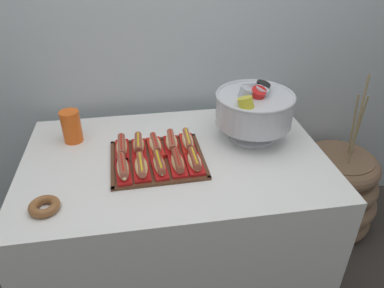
# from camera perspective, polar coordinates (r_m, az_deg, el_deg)

# --- Properties ---
(ground_plane) EXTENTS (10.00, 10.00, 0.00)m
(ground_plane) POSITION_cam_1_polar(r_m,az_deg,el_deg) (2.19, -2.16, -19.19)
(ground_plane) COLOR #38332D
(back_wall) EXTENTS (6.00, 0.10, 2.60)m
(back_wall) POSITION_cam_1_polar(r_m,az_deg,el_deg) (1.99, -5.23, 20.14)
(back_wall) COLOR #B2BCC1
(back_wall) RESTS_ON ground_plane
(buffet_table) EXTENTS (1.35, 0.87, 0.78)m
(buffet_table) POSITION_cam_1_polar(r_m,az_deg,el_deg) (1.88, -2.41, -11.31)
(buffet_table) COLOR white
(buffet_table) RESTS_ON ground_plane
(floor_vase) EXTENTS (0.54, 0.54, 1.04)m
(floor_vase) POSITION_cam_1_polar(r_m,az_deg,el_deg) (2.46, 21.00, -6.85)
(floor_vase) COLOR brown
(floor_vase) RESTS_ON ground_plane
(serving_tray) EXTENTS (0.41, 0.37, 0.01)m
(serving_tray) POSITION_cam_1_polar(r_m,az_deg,el_deg) (1.62, -5.39, -2.49)
(serving_tray) COLOR #56331E
(serving_tray) RESTS_ON buffet_table
(hot_dog_0) EXTENTS (0.07, 0.19, 0.06)m
(hot_dog_0) POSITION_cam_1_polar(r_m,az_deg,el_deg) (1.53, -10.71, -3.75)
(hot_dog_0) COLOR #B21414
(hot_dog_0) RESTS_ON serving_tray
(hot_dog_1) EXTENTS (0.07, 0.17, 0.06)m
(hot_dog_1) POSITION_cam_1_polar(r_m,az_deg,el_deg) (1.54, -7.90, -3.61)
(hot_dog_1) COLOR #B21414
(hot_dog_1) RESTS_ON serving_tray
(hot_dog_2) EXTENTS (0.07, 0.17, 0.06)m
(hot_dog_2) POSITION_cam_1_polar(r_m,az_deg,el_deg) (1.54, -5.12, -3.25)
(hot_dog_2) COLOR red
(hot_dog_2) RESTS_ON serving_tray
(hot_dog_3) EXTENTS (0.07, 0.17, 0.06)m
(hot_dog_3) POSITION_cam_1_polar(r_m,az_deg,el_deg) (1.54, -2.35, -2.98)
(hot_dog_3) COLOR red
(hot_dog_3) RESTS_ON serving_tray
(hot_dog_4) EXTENTS (0.07, 0.16, 0.06)m
(hot_dog_4) POSITION_cam_1_polar(r_m,az_deg,el_deg) (1.55, 0.38, -2.70)
(hot_dog_4) COLOR red
(hot_dog_4) RESTS_ON serving_tray
(hot_dog_5) EXTENTS (0.06, 0.18, 0.06)m
(hot_dog_5) POSITION_cam_1_polar(r_m,az_deg,el_deg) (1.67, -10.86, -0.54)
(hot_dog_5) COLOR red
(hot_dog_5) RESTS_ON serving_tray
(hot_dog_6) EXTENTS (0.07, 0.16, 0.07)m
(hot_dog_6) POSITION_cam_1_polar(r_m,az_deg,el_deg) (1.67, -8.30, -0.24)
(hot_dog_6) COLOR #B21414
(hot_dog_6) RESTS_ON serving_tray
(hot_dog_7) EXTENTS (0.08, 0.17, 0.06)m
(hot_dog_7) POSITION_cam_1_polar(r_m,az_deg,el_deg) (1.68, -5.74, -0.15)
(hot_dog_7) COLOR red
(hot_dog_7) RESTS_ON serving_tray
(hot_dog_8) EXTENTS (0.07, 0.17, 0.06)m
(hot_dog_8) POSITION_cam_1_polar(r_m,az_deg,el_deg) (1.68, -3.20, 0.21)
(hot_dog_8) COLOR #B21414
(hot_dog_8) RESTS_ON serving_tray
(hot_dog_9) EXTENTS (0.06, 0.18, 0.06)m
(hot_dog_9) POSITION_cam_1_polar(r_m,az_deg,el_deg) (1.69, -0.69, 0.41)
(hot_dog_9) COLOR red
(hot_dog_9) RESTS_ON serving_tray
(punch_bowl) EXTENTS (0.37, 0.37, 0.28)m
(punch_bowl) POSITION_cam_1_polar(r_m,az_deg,el_deg) (1.74, 9.60, 5.52)
(punch_bowl) COLOR silver
(punch_bowl) RESTS_ON buffet_table
(cup_stack) EXTENTS (0.09, 0.09, 0.16)m
(cup_stack) POSITION_cam_1_polar(r_m,az_deg,el_deg) (1.81, -18.25, 2.60)
(cup_stack) COLOR #EA5B19
(cup_stack) RESTS_ON buffet_table
(donut) EXTENTS (0.11, 0.11, 0.03)m
(donut) POSITION_cam_1_polar(r_m,az_deg,el_deg) (1.46, -21.99, -8.98)
(donut) COLOR brown
(donut) RESTS_ON buffet_table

